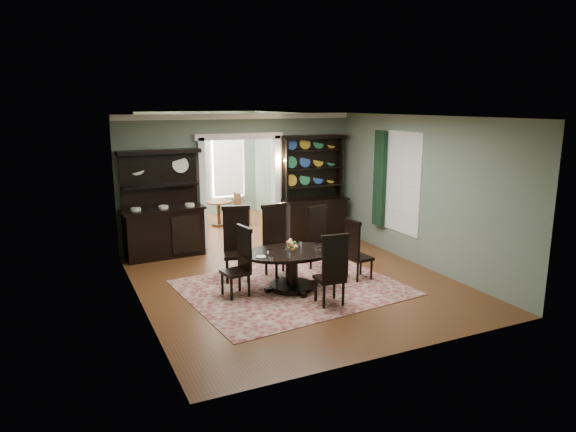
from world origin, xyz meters
The scene contains 19 objects.
room centered at (0.00, 0.04, 1.58)m, with size 5.51×6.01×3.01m.
parlor centered at (0.00, 5.53, 1.52)m, with size 3.51×3.50×3.01m.
doorway_trim centered at (0.00, 3.00, 1.62)m, with size 2.08×0.25×2.57m.
right_window centered at (2.69, 0.93, 1.60)m, with size 0.15×1.47×2.12m.
wall_sconce centered at (0.95, 2.85, 1.89)m, with size 0.27×0.21×0.21m.
rug centered at (-0.18, -0.20, 0.01)m, with size 3.67×2.97×0.01m, color maroon.
dining_table centered at (-0.21, -0.23, 0.48)m, with size 1.88×1.81×0.69m.
centerpiece centered at (-0.22, -0.21, 0.76)m, with size 1.33×0.86×0.22m.
chair_far_left centered at (-0.89, 0.72, 0.72)m, with size 0.63×0.61×1.38m.
chair_far_mid centered at (-0.13, 0.60, 0.72)m, with size 0.56×0.54×1.37m.
chair_far_right centered at (0.79, 0.57, 0.66)m, with size 0.56×0.54×1.26m.
chair_end_left centered at (-1.13, -0.13, 0.63)m, with size 0.49×0.50×1.20m.
chair_end_right centered at (1.07, -0.29, 0.61)m, with size 0.44×0.46×1.16m.
chair_near centered at (0.04, -1.22, 0.64)m, with size 0.49×0.46×1.22m.
sideboard centered at (-1.83, 2.73, 0.80)m, with size 1.77×0.72×2.28m.
welsh_dresser centered at (1.78, 2.73, 0.90)m, with size 1.63×0.66×2.50m.
parlor_table centered at (0.09, 4.97, 0.43)m, with size 0.72×0.72×0.67m.
parlor_chair_left centered at (-0.64, 4.77, 0.56)m, with size 0.45×0.44×1.05m.
parlor_chair_right centered at (0.64, 4.77, 0.48)m, with size 0.40×0.39×0.89m.
Camera 1 is at (-3.90, -8.02, 3.23)m, focal length 32.00 mm.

